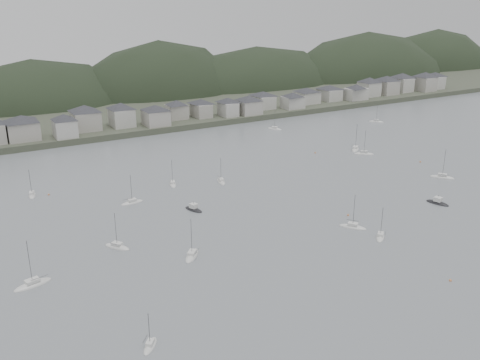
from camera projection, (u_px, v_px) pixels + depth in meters
ground at (406, 300)px, 118.08m from camera, size 900.00×900.00×0.00m
far_shore_land at (80, 95)px, 358.47m from camera, size 900.00×250.00×3.00m
forested_ridge at (99, 119)px, 344.07m from camera, size 851.55×103.94×102.57m
waterfront_town at (221, 105)px, 288.89m from camera, size 451.48×28.46×12.92m
moored_fleet at (246, 212)px, 165.82m from camera, size 253.47×173.40×12.99m
motor_launch_near at (437, 203)px, 173.08m from camera, size 4.83×8.23×3.86m
motor_launch_far at (194, 209)px, 167.76m from camera, size 4.79×7.73×3.75m
mooring_buoys at (292, 208)px, 168.79m from camera, size 151.13×109.66×0.70m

